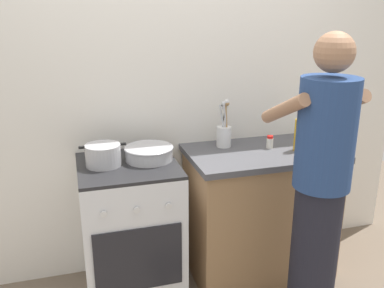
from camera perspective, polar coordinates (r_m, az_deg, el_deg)
The scene contains 9 objects.
back_wall at distance 2.93m, azimuth 0.73°, elevation 7.13°, with size 3.20×0.10×2.50m.
countertop at distance 3.00m, azimuth 9.16°, elevation -8.99°, with size 1.00×0.60×0.90m.
stove_range at distance 2.77m, azimuth -8.31°, elevation -11.47°, with size 0.60×0.62×0.90m.
pot at distance 2.56m, azimuth -11.98°, elevation -1.48°, with size 0.28×0.21×0.13m.
mixing_bowl at distance 2.62m, azimuth -5.89°, elevation -1.16°, with size 0.31×0.31×0.09m.
utensil_crock at distance 2.85m, azimuth 4.38°, elevation 1.68°, with size 0.10×0.10×0.33m.
spice_bottle at distance 2.87m, azimuth 10.54°, elevation 0.26°, with size 0.04×0.04×0.09m.
oil_bottle at distance 2.85m, azimuth 14.30°, elevation 1.32°, with size 0.06×0.06×0.26m.
person at distance 2.36m, azimuth 16.95°, elevation -6.38°, with size 0.41×0.50×1.70m.
Camera 1 is at (-0.65, -2.25, 1.80)m, focal length 39.21 mm.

